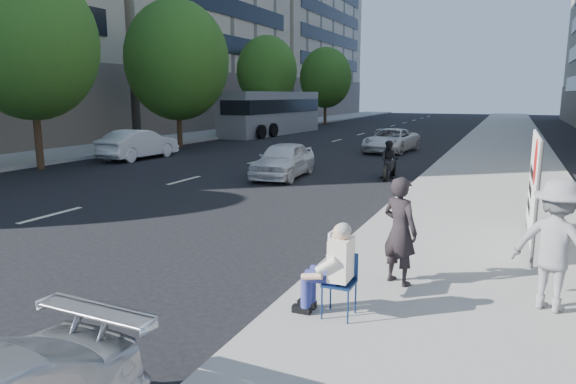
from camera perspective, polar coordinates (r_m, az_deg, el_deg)
The scene contains 17 objects.
ground at distance 9.20m, azimuth -6.44°, elevation -8.97°, with size 160.00×160.00×0.00m, color black.
near_sidewalk at distance 27.66m, azimuth 22.59°, elevation 3.70°, with size 5.00×120.00×0.15m, color gray.
far_sidewalk at distance 34.79m, azimuth -14.11°, elevation 5.50°, with size 4.50×120.00×0.15m, color gray.
far_bldg_north at distance 78.28m, azimuth -3.02°, elevation 18.80°, with size 22.00×28.00×28.00m, color beige.
tree_far_b at distance 23.88m, azimuth -26.78°, elevation 14.56°, with size 5.40×5.40×8.24m.
tree_far_c at distance 31.30m, azimuth -12.24°, elevation 14.09°, with size 6.00×6.00×8.47m.
tree_far_d at distance 41.65m, azimuth -2.36°, elevation 13.26°, with size 4.80×4.80×7.65m.
tree_far_e at distance 54.59m, azimuth 4.20°, elevation 12.55°, with size 5.40×5.40×7.89m.
seated_protester at distance 6.97m, azimuth 4.95°, elevation -7.90°, with size 0.83×1.12×1.31m.
jogger at distance 7.95m, azimuth 27.61°, elevation -5.26°, with size 1.19×0.68×1.84m, color gray.
pedestrian_woman at distance 8.22m, azimuth 12.33°, elevation -4.23°, with size 0.62×0.41×1.71m, color black.
protest_banner at distance 11.07m, azimuth 25.58°, elevation 0.90°, with size 0.08×3.06×2.20m.
white_sedan_near at distance 19.35m, azimuth -0.53°, elevation 3.59°, with size 1.58×3.94×1.34m, color white.
white_sedan_mid at distance 26.05m, azimuth -16.27°, elevation 5.12°, with size 1.51×4.33×1.43m, color white.
white_sedan_far at distance 28.56m, azimuth 11.38°, elevation 5.64°, with size 2.10×4.56×1.27m, color silver.
motorcycle at distance 19.42m, azimuth 11.22°, elevation 3.31°, with size 0.75×2.05×1.42m.
bus at distance 40.83m, azimuth -1.72°, elevation 8.75°, with size 3.34×12.20×3.30m.
Camera 1 is at (4.36, -7.49, 3.11)m, focal length 32.00 mm.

